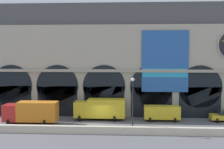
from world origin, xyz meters
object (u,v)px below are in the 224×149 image
at_px(box_truck_center, 100,108).
at_px(street_lamp_quayside, 133,98).
at_px(box_truck_midwest, 32,112).
at_px(van_mideast, 162,112).

height_order(box_truck_center, street_lamp_quayside, street_lamp_quayside).
bearing_deg(box_truck_center, box_truck_midwest, -161.82).
relative_size(van_mideast, street_lamp_quayside, 0.75).
bearing_deg(street_lamp_quayside, box_truck_center, 123.86).
height_order(box_truck_midwest, box_truck_center, same).
bearing_deg(street_lamp_quayside, box_truck_midwest, 164.35).
xyz_separation_m(box_truck_midwest, street_lamp_quayside, (14.15, -3.96, 2.71)).
xyz_separation_m(box_truck_midwest, van_mideast, (18.47, 3.00, -0.45)).
bearing_deg(street_lamp_quayside, van_mideast, 58.21).
xyz_separation_m(box_truck_midwest, box_truck_center, (9.42, 3.09, 0.00)).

